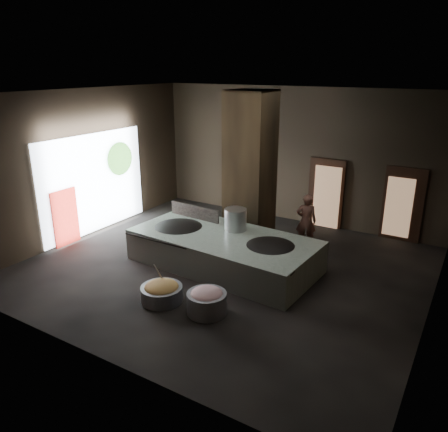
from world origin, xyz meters
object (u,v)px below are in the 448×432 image
Objects in this scene: hearth_platform at (224,250)px; meat_basin at (207,303)px; cook at (306,221)px; wok_right at (270,249)px; veg_basin at (162,294)px; wok_left at (179,230)px; stock_pot at (236,220)px.

hearth_platform is 2.45m from meat_basin.
meat_basin is at bearing 64.95° from cook.
veg_basin is (-1.58, -2.40, -0.57)m from wok_right.
hearth_platform is 2.76m from cook.
cook is 5.01m from veg_basin.
stock_pot is (1.50, 0.60, 0.38)m from wok_left.
cook reaches higher than veg_basin.
meat_basin is at bearing -100.10° from wok_right.
hearth_platform reaches higher than meat_basin.
hearth_platform is at bearing 112.67° from meat_basin.
stock_pot is 0.74× the size of meat_basin.
cook reaches higher than stock_pot.
meat_basin is at bearing 4.86° from veg_basin.
meat_basin is (0.94, -2.25, -0.19)m from hearth_platform.
hearth_platform is 3.41× the size of wok_right.
stock_pot is 3.07m from veg_basin.
wok_left is (-1.45, -0.05, 0.32)m from hearth_platform.
meat_basin is (1.17, 0.10, 0.06)m from veg_basin.
cook is at bearing 52.65° from stock_pot.
hearth_platform is 1.49m from wok_left.
hearth_platform is 5.15× the size of veg_basin.
wok_right is at bearing 69.24° from cook.
hearth_platform is at bearing 84.41° from veg_basin.
wok_left reaches higher than meat_basin.
stock_pot reaches higher than veg_basin.
hearth_platform is at bearing 39.67° from cook.
meat_basin reaches higher than veg_basin.
wok_left reaches higher than wok_right.
cook reaches higher than wok_right.
wok_right is at bearing 79.90° from meat_basin.
stock_pot reaches higher than meat_basin.
wok_right is (1.35, 0.05, 0.32)m from hearth_platform.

